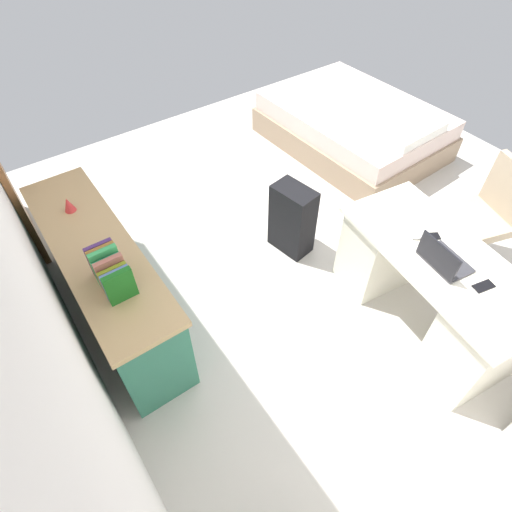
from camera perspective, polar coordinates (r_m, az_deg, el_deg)
name	(u,v)px	position (r m, az deg, el deg)	size (l,w,h in m)	color
ground_plane	(315,237)	(3.95, 7.94, 2.49)	(5.38, 5.38, 0.00)	beige
desk	(428,288)	(3.29, 22.23, -4.02)	(1.52, 0.85, 0.72)	silver
office_chair	(480,222)	(3.90, 27.95, 4.05)	(0.58, 0.58, 0.94)	black
credenza	(108,282)	(3.25, -19.35, -3.30)	(1.80, 0.48, 0.76)	#2D7056
bed	(354,126)	(5.10, 13.02, 16.66)	(1.96, 1.48, 0.58)	gray
suitcase_black	(292,220)	(3.63, 4.91, 4.91)	(0.36, 0.22, 0.65)	black
laptop	(442,259)	(2.94, 23.83, -0.42)	(0.34, 0.26, 0.21)	#333338
computer_mouse	(418,236)	(3.09, 20.96, 2.59)	(0.06, 0.10, 0.03)	white
cell_phone_near_laptop	(484,286)	(2.96, 28.35, -3.60)	(0.07, 0.14, 0.01)	black
cell_phone_by_mouse	(430,236)	(3.13, 22.38, 2.47)	(0.07, 0.14, 0.01)	black
book_row	(112,272)	(2.63, -18.89, -2.08)	(0.31, 0.17, 0.24)	#19611C
figurine_small	(68,204)	(3.28, -23.97, 6.36)	(0.08, 0.08, 0.11)	red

